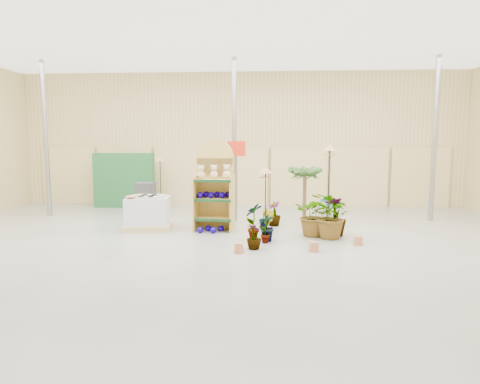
# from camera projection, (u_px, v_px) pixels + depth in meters

# --- Properties ---
(room) EXTENTS (15.20, 12.10, 4.70)m
(room) POSITION_uv_depth(u_px,v_px,m) (225.00, 141.00, 9.48)
(room) COLOR gray
(room) RESTS_ON ground
(display_shelf) EXTENTS (1.01, 0.70, 2.26)m
(display_shelf) POSITION_uv_depth(u_px,v_px,m) (215.00, 188.00, 10.64)
(display_shelf) COLOR #B69545
(display_shelf) RESTS_ON ground
(teddy_bears) EXTENTS (0.83, 0.21, 0.35)m
(teddy_bears) POSITION_uv_depth(u_px,v_px,m) (215.00, 173.00, 10.49)
(teddy_bears) COLOR #CDB086
(teddy_bears) RESTS_ON display_shelf
(gazing_balls_shelf) EXTENTS (0.83, 0.28, 0.16)m
(gazing_balls_shelf) POSITION_uv_depth(u_px,v_px,m) (214.00, 195.00, 10.53)
(gazing_balls_shelf) COLOR #0E0087
(gazing_balls_shelf) RESTS_ON display_shelf
(gazing_balls_floor) EXTENTS (0.63, 0.39, 0.15)m
(gazing_balls_floor) POSITION_uv_depth(u_px,v_px,m) (211.00, 229.00, 10.39)
(gazing_balls_floor) COLOR #0E0087
(gazing_balls_floor) RESTS_ON ground
(pallet_stack) EXTENTS (1.26, 1.10, 0.85)m
(pallet_stack) POSITION_uv_depth(u_px,v_px,m) (148.00, 213.00, 10.73)
(pallet_stack) COLOR tan
(pallet_stack) RESTS_ON ground
(charcoal_planters) EXTENTS (0.50, 0.50, 1.00)m
(charcoal_planters) POSITION_uv_depth(u_px,v_px,m) (146.00, 200.00, 12.49)
(charcoal_planters) COLOR #2A2A2B
(charcoal_planters) RESTS_ON ground
(trellis_stock) EXTENTS (2.00, 0.30, 1.80)m
(trellis_stock) POSITION_uv_depth(u_px,v_px,m) (124.00, 180.00, 14.14)
(trellis_stock) COLOR #1E592B
(trellis_stock) RESTS_ON ground
(offer_sign) EXTENTS (0.50, 0.08, 2.20)m
(offer_sign) POSITION_uv_depth(u_px,v_px,m) (236.00, 165.00, 11.60)
(offer_sign) COLOR gray
(offer_sign) RESTS_ON ground
(bird_table_front) EXTENTS (0.34, 0.34, 1.61)m
(bird_table_front) POSITION_uv_depth(u_px,v_px,m) (266.00, 172.00, 9.84)
(bird_table_front) COLOR black
(bird_table_front) RESTS_ON ground
(bird_table_right) EXTENTS (0.34, 0.34, 2.13)m
(bird_table_right) POSITION_uv_depth(u_px,v_px,m) (330.00, 151.00, 10.17)
(bird_table_right) COLOR black
(bird_table_right) RESTS_ON ground
(bird_table_back) EXTENTS (0.34, 0.34, 1.73)m
(bird_table_back) POSITION_uv_depth(u_px,v_px,m) (160.00, 161.00, 13.16)
(bird_table_back) COLOR black
(bird_table_back) RESTS_ON ground
(palm) EXTENTS (0.70, 0.70, 1.62)m
(palm) POSITION_uv_depth(u_px,v_px,m) (305.00, 172.00, 11.46)
(palm) COLOR brown
(palm) RESTS_ON ground
(potted_plant_0) EXTENTS (0.52, 0.54, 0.85)m
(potted_plant_0) POSITION_uv_depth(u_px,v_px,m) (254.00, 221.00, 9.64)
(potted_plant_0) COLOR #294C1C
(potted_plant_0) RESTS_ON ground
(potted_plant_1) EXTENTS (0.32, 0.39, 0.68)m
(potted_plant_1) POSITION_uv_depth(u_px,v_px,m) (267.00, 226.00, 9.46)
(potted_plant_1) COLOR #294C1C
(potted_plant_1) RESTS_ON ground
(potted_plant_2) EXTENTS (0.97, 0.85, 1.02)m
(potted_plant_2) POSITION_uv_depth(u_px,v_px,m) (315.00, 214.00, 9.95)
(potted_plant_2) COLOR #294C1C
(potted_plant_2) RESTS_ON ground
(potted_plant_3) EXTENTS (0.69, 0.69, 0.93)m
(potted_plant_3) POSITION_uv_depth(u_px,v_px,m) (335.00, 216.00, 10.00)
(potted_plant_3) COLOR #294C1C
(potted_plant_3) RESTS_ON ground
(potted_plant_4) EXTENTS (0.52, 0.50, 0.82)m
(potted_plant_4) POSITION_uv_depth(u_px,v_px,m) (326.00, 211.00, 11.08)
(potted_plant_4) COLOR #294C1C
(potted_plant_4) RESTS_ON ground
(potted_plant_5) EXTENTS (0.29, 0.33, 0.53)m
(potted_plant_5) POSITION_uv_depth(u_px,v_px,m) (264.00, 218.00, 10.87)
(potted_plant_5) COLOR #294C1C
(potted_plant_5) RESTS_ON ground
(potted_plant_7) EXTENTS (0.43, 0.43, 0.54)m
(potted_plant_7) POSITION_uv_depth(u_px,v_px,m) (254.00, 236.00, 8.77)
(potted_plant_7) COLOR #294C1C
(potted_plant_7) RESTS_ON ground
(potted_plant_8) EXTENTS (0.41, 0.36, 0.65)m
(potted_plant_8) POSITION_uv_depth(u_px,v_px,m) (266.00, 228.00, 9.29)
(potted_plant_8) COLOR #294C1C
(potted_plant_8) RESTS_ON ground
(potted_plant_10) EXTENTS (1.15, 1.21, 1.05)m
(potted_plant_10) POSITION_uv_depth(u_px,v_px,m) (332.00, 216.00, 9.66)
(potted_plant_10) COLOR #294C1C
(potted_plant_10) RESTS_ON ground
(potted_plant_11) EXTENTS (0.51, 0.51, 0.65)m
(potted_plant_11) POSITION_uv_depth(u_px,v_px,m) (274.00, 213.00, 11.16)
(potted_plant_11) COLOR #294C1C
(potted_plant_11) RESTS_ON ground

